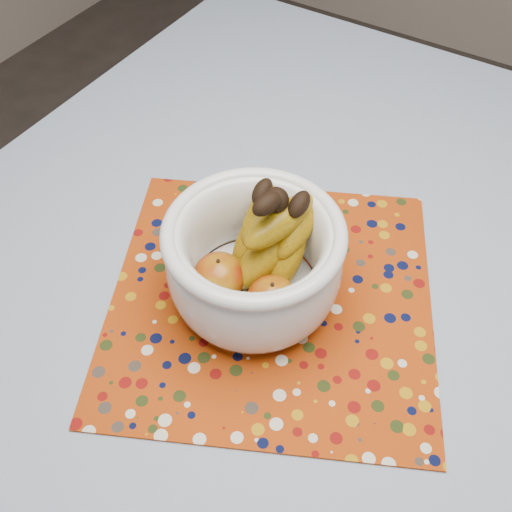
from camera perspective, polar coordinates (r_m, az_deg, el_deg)
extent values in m
plane|color=#2D2826|center=(1.57, 5.39, -19.18)|extent=(4.00, 4.00, 0.00)
cube|color=brown|center=(0.93, 8.65, -2.89)|extent=(1.20, 1.20, 0.04)
cylinder|color=brown|center=(1.69, -1.16, 9.24)|extent=(0.06, 0.06, 0.71)
cube|color=slate|center=(0.91, 8.83, -1.94)|extent=(1.32, 1.32, 0.01)
cube|color=#993208|center=(0.86, 1.47, -4.00)|extent=(0.61, 0.61, 0.00)
cylinder|color=white|center=(0.86, -0.18, -3.56)|extent=(0.12, 0.12, 0.01)
cylinder|color=white|center=(0.85, -0.18, -3.08)|extent=(0.18, 0.18, 0.01)
torus|color=white|center=(0.76, -0.20, 2.20)|extent=(0.24, 0.24, 0.02)
ellipsoid|color=#6D1204|center=(0.81, -3.52, -1.98)|extent=(0.07, 0.07, 0.06)
ellipsoid|color=#6D1204|center=(0.79, 1.52, -4.12)|extent=(0.07, 0.07, 0.06)
sphere|color=black|center=(0.77, 1.92, 5.37)|extent=(0.03, 0.03, 0.03)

